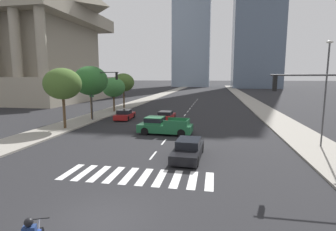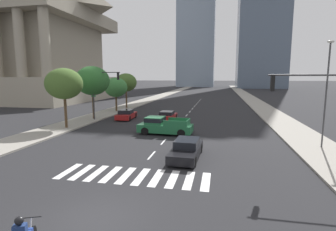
{
  "view_description": "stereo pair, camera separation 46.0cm",
  "coord_description": "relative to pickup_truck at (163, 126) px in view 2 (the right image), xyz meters",
  "views": [
    {
      "loc": [
        4.2,
        -8.78,
        5.54
      ],
      "look_at": [
        0.0,
        14.7,
        2.0
      ],
      "focal_mm": 27.86,
      "sensor_mm": 36.0,
      "label": 1
    },
    {
      "loc": [
        4.65,
        -8.69,
        5.54
      ],
      "look_at": [
        0.0,
        14.7,
        2.0
      ],
      "focal_mm": 27.86,
      "sensor_mm": 36.0,
      "label": 2
    }
  ],
  "objects": [
    {
      "name": "street_tree_third",
      "position": [
        -10.7,
        14.3,
        3.1
      ],
      "size": [
        3.6,
        3.6,
        5.3
      ],
      "color": "#4C3823",
      "rests_on": "sidewalk_west"
    },
    {
      "name": "crosswalk_near",
      "position": [
        0.72,
        -11.04,
        -0.81
      ],
      "size": [
        8.55,
        2.57,
        0.01
      ],
      "color": "silver",
      "rests_on": "ground"
    },
    {
      "name": "sedan_red_2",
      "position": [
        -1.21,
        8.12,
        -0.26
      ],
      "size": [
        2.02,
        4.31,
        1.18
      ],
      "rotation": [
        0.0,
        0.0,
        1.53
      ],
      "color": "maroon",
      "rests_on": "ground"
    },
    {
      "name": "traffic_signal_near",
      "position": [
        10.57,
        -8.77,
        3.36
      ],
      "size": [
        4.31,
        0.28,
        5.89
      ],
      "rotation": [
        0.0,
        0.0,
        3.14
      ],
      "color": "#333335",
      "rests_on": "sidewalk_east"
    },
    {
      "name": "street_tree_fourth",
      "position": [
        -10.7,
        18.91,
        3.76
      ],
      "size": [
        3.7,
        3.7,
        6.01
      ],
      "color": "#4C3823",
      "rests_on": "sidewalk_west"
    },
    {
      "name": "pickup_truck",
      "position": [
        0.0,
        0.0,
        0.0
      ],
      "size": [
        5.34,
        2.33,
        1.67
      ],
      "rotation": [
        0.0,
        0.0,
        3.08
      ],
      "color": "#1E6038",
      "rests_on": "ground"
    },
    {
      "name": "street_tree_nearest",
      "position": [
        -10.7,
        0.41,
        4.01
      ],
      "size": [
        3.84,
        3.84,
        6.32
      ],
      "color": "#4C3823",
      "rests_on": "sidewalk_west"
    },
    {
      "name": "street_tree_second",
      "position": [
        -10.7,
        6.68,
        4.24
      ],
      "size": [
        4.35,
        4.35,
        6.76
      ],
      "color": "#4C3823",
      "rests_on": "sidewalk_west"
    },
    {
      "name": "street_lamp_east",
      "position": [
        13.24,
        -2.83,
        3.97
      ],
      "size": [
        0.5,
        0.24,
        8.06
      ],
      "color": "#3F3F42",
      "rests_on": "sidewalk_east"
    },
    {
      "name": "war_memorial",
      "position": [
        -38.22,
        31.65,
        18.01
      ],
      "size": [
        30.39,
        30.39,
        36.53
      ],
      "rotation": [
        0.0,
        0.0,
        -0.01
      ],
      "color": "#A89E89",
      "rests_on": "ground"
    },
    {
      "name": "sidewalk_east",
      "position": [
        12.94,
        14.26,
        -0.74
      ],
      "size": [
        4.0,
        260.0,
        0.15
      ],
      "primitive_type": "cube",
      "color": "gray",
      "rests_on": "ground"
    },
    {
      "name": "sedan_black_0",
      "position": [
        3.23,
        -7.11,
        -0.23
      ],
      "size": [
        1.98,
        4.78,
        1.27
      ],
      "rotation": [
        0.0,
        0.0,
        -1.62
      ],
      "color": "black",
      "rests_on": "ground"
    },
    {
      "name": "sedan_red_1",
      "position": [
        -6.67,
        7.87,
        -0.22
      ],
      "size": [
        2.02,
        4.35,
        1.29
      ],
      "rotation": [
        0.0,
        0.0,
        1.62
      ],
      "color": "maroon",
      "rests_on": "ground"
    },
    {
      "name": "sidewalk_west",
      "position": [
        -11.5,
        14.26,
        -0.74
      ],
      "size": [
        4.0,
        260.0,
        0.15
      ],
      "primitive_type": "cube",
      "color": "gray",
      "rests_on": "ground"
    },
    {
      "name": "traffic_signal_far",
      "position": [
        -9.03,
        6.01,
        3.62
      ],
      "size": [
        3.93,
        0.28,
        6.35
      ],
      "color": "#333335",
      "rests_on": "sidewalk_west"
    },
    {
      "name": "lane_divider_center",
      "position": [
        0.72,
        16.96,
        -0.81
      ],
      "size": [
        0.14,
        50.0,
        0.01
      ],
      "color": "silver",
      "rests_on": "ground"
    },
    {
      "name": "ground_plane",
      "position": [
        0.72,
        -15.74,
        -0.81
      ],
      "size": [
        800.0,
        800.0,
        0.0
      ],
      "primitive_type": "plane",
      "color": "#232326"
    }
  ]
}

